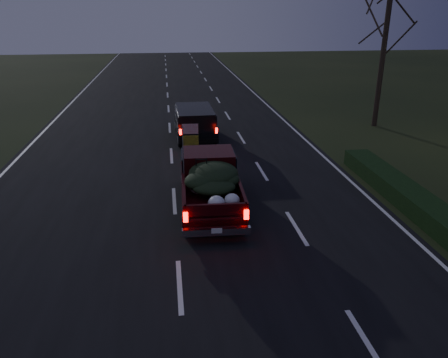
{
  "coord_description": "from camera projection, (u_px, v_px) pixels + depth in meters",
  "views": [
    {
      "loc": [
        -0.1,
        -8.82,
        6.16
      ],
      "look_at": [
        1.54,
        3.54,
        1.3
      ],
      "focal_mm": 35.0,
      "sensor_mm": 36.0,
      "label": 1
    }
  ],
  "objects": [
    {
      "name": "ground",
      "position": [
        180.0,
        286.0,
        10.39
      ],
      "size": [
        120.0,
        120.0,
        0.0
      ],
      "primitive_type": "plane",
      "color": "black",
      "rests_on": "ground"
    },
    {
      "name": "road_asphalt",
      "position": [
        180.0,
        286.0,
        10.39
      ],
      "size": [
        14.0,
        120.0,
        0.02
      ],
      "primitive_type": "cube",
      "color": "black",
      "rests_on": "ground"
    },
    {
      "name": "hedge_row",
      "position": [
        419.0,
        205.0,
        14.01
      ],
      "size": [
        1.0,
        10.0,
        0.6
      ],
      "primitive_type": "cube",
      "color": "black",
      "rests_on": "ground"
    },
    {
      "name": "bare_tree_far",
      "position": [
        386.0,
        28.0,
        22.83
      ],
      "size": [
        3.6,
        3.6,
        7.0
      ],
      "color": "black",
      "rests_on": "ground"
    },
    {
      "name": "pickup_truck",
      "position": [
        210.0,
        180.0,
        14.26
      ],
      "size": [
        2.02,
        4.89,
        2.53
      ],
      "rotation": [
        0.0,
        0.0,
        -0.03
      ],
      "color": "black",
      "rests_on": "ground"
    },
    {
      "name": "lead_suv",
      "position": [
        195.0,
        120.0,
        21.95
      ],
      "size": [
        1.92,
        4.46,
        1.28
      ],
      "rotation": [
        0.0,
        0.0,
        0.02
      ],
      "color": "black",
      "rests_on": "ground"
    }
  ]
}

